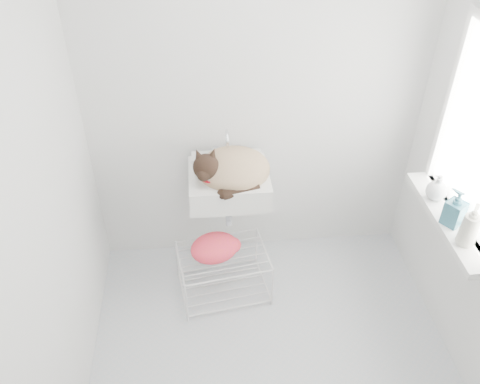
{
  "coord_description": "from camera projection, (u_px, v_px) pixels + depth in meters",
  "views": [
    {
      "loc": [
        -0.37,
        -1.87,
        2.7
      ],
      "look_at": [
        -0.15,
        0.5,
        0.88
      ],
      "focal_mm": 37.8,
      "sensor_mm": 36.0,
      "label": 1
    }
  ],
  "objects": [
    {
      "name": "back_wall",
      "position": [
        256.0,
        96.0,
        3.18
      ],
      "size": [
        2.2,
        0.02,
        2.5
      ],
      "primitive_type": "cube",
      "color": "silver",
      "rests_on": "ground"
    },
    {
      "name": "floor",
      "position": [
        271.0,
        351.0,
        3.14
      ],
      "size": [
        2.2,
        2.0,
        0.02
      ],
      "primitive_type": "cube",
      "color": "#B2B9BF",
      "rests_on": "ground"
    },
    {
      "name": "wire_rack",
      "position": [
        224.0,
        275.0,
        3.45
      ],
      "size": [
        0.63,
        0.48,
        0.34
      ],
      "primitive_type": "cube",
      "rotation": [
        0.0,
        0.0,
        0.15
      ],
      "color": "silver",
      "rests_on": "floor"
    },
    {
      "name": "left_wall",
      "position": [
        43.0,
        205.0,
        2.31
      ],
      "size": [
        0.02,
        2.0,
        2.5
      ],
      "primitive_type": "cube",
      "color": "silver",
      "rests_on": "ground"
    },
    {
      "name": "windowsill",
      "position": [
        447.0,
        220.0,
        2.87
      ],
      "size": [
        0.16,
        0.88,
        0.04
      ],
      "primitive_type": "cube",
      "color": "white",
      "rests_on": "right_wall"
    },
    {
      "name": "bottle_a",
      "position": [
        464.0,
        244.0,
        2.68
      ],
      "size": [
        0.12,
        0.12,
        0.22
      ],
      "primitive_type": "imported",
      "rotation": [
        0.0,
        0.0,
        5.67
      ],
      "color": "beige",
      "rests_on": "windowsill"
    },
    {
      "name": "towel",
      "position": [
        215.0,
        252.0,
        3.31
      ],
      "size": [
        0.38,
        0.33,
        0.13
      ],
      "primitive_type": "ellipsoid",
      "rotation": [
        0.0,
        0.0,
        0.36
      ],
      "color": "#F55C00",
      "rests_on": "wire_rack"
    },
    {
      "name": "faucet",
      "position": [
        226.0,
        140.0,
        3.26
      ],
      "size": [
        0.19,
        0.13,
        0.19
      ],
      "primitive_type": null,
      "color": "silver",
      "rests_on": "sink"
    },
    {
      "name": "bottle_b",
      "position": [
        451.0,
        223.0,
        2.82
      ],
      "size": [
        0.14,
        0.14,
        0.22
      ],
      "primitive_type": "imported",
      "rotation": [
        0.0,
        0.0,
        3.74
      ],
      "color": "#2B5F6F",
      "rests_on": "windowsill"
    },
    {
      "name": "cat",
      "position": [
        231.0,
        170.0,
        3.16
      ],
      "size": [
        0.47,
        0.38,
        0.3
      ],
      "rotation": [
        0.0,
        0.0,
        -0.01
      ],
      "color": "tan",
      "rests_on": "sink"
    },
    {
      "name": "sink",
      "position": [
        229.0,
        173.0,
        3.2
      ],
      "size": [
        0.51,
        0.44,
        0.2
      ],
      "primitive_type": "cube",
      "color": "white",
      "rests_on": "back_wall"
    },
    {
      "name": "bottle_c",
      "position": [
        434.0,
        198.0,
        3.0
      ],
      "size": [
        0.16,
        0.16,
        0.16
      ],
      "primitive_type": "imported",
      "rotation": [
        0.0,
        0.0,
        4.35
      ],
      "color": "silver",
      "rests_on": "windowsill"
    }
  ]
}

